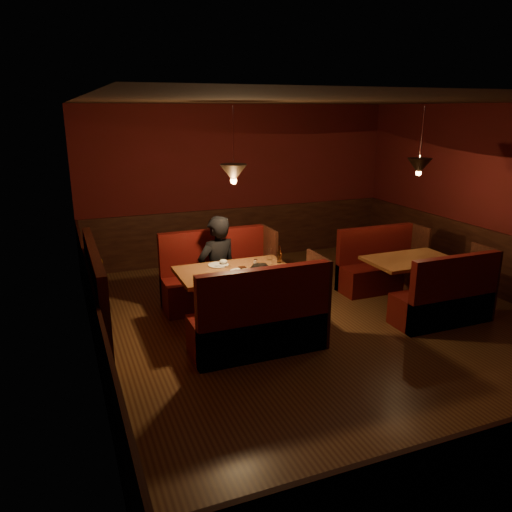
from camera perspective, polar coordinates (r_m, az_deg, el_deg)
name	(u,v)px	position (r m, az deg, el deg)	size (l,w,h in m)	color
room	(313,253)	(6.38, 6.56, 0.34)	(6.02, 7.02, 2.92)	#472615
main_table	(236,283)	(6.58, -2.31, -3.07)	(1.49, 0.90, 1.04)	#622F15
main_bench_far	(218,281)	(7.43, -4.35, -2.91)	(1.64, 0.58, 1.12)	#560807
main_bench_near	(262,325)	(5.95, 0.64, -7.93)	(1.64, 0.58, 1.12)	#560807
second_table	(410,271)	(7.67, 17.15, -1.61)	(1.27, 0.81, 0.72)	#622F15
second_bench_far	(380,269)	(8.32, 13.95, -1.49)	(1.40, 0.52, 1.00)	#560807
second_bench_near	(446,302)	(7.22, 20.93, -4.88)	(1.40, 0.52, 1.00)	#560807
diner_a	(217,252)	(7.10, -4.48, 0.52)	(0.63, 0.42, 1.74)	black
diner_b	(263,291)	(6.01, 0.79, -4.07)	(0.68, 0.53, 1.41)	black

